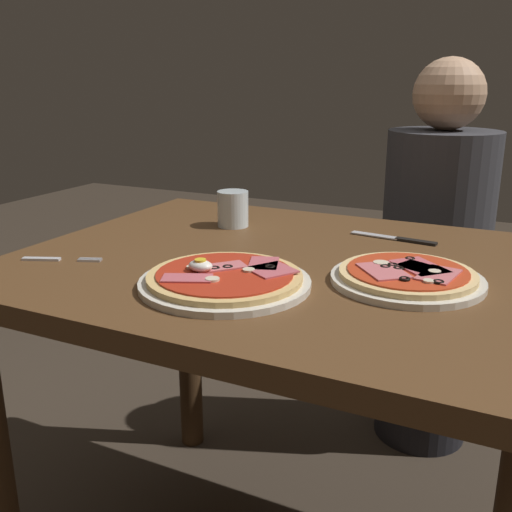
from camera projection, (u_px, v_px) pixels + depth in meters
name	position (u px, v px, depth m)	size (l,w,h in m)	color
dining_table	(285.00, 321.00, 1.21)	(1.06, 0.84, 0.78)	brown
pizza_foreground	(225.00, 279.00, 1.01)	(0.30, 0.30, 0.05)	silver
pizza_across_left	(407.00, 277.00, 1.03)	(0.27, 0.27, 0.03)	silver
water_glass_near	(233.00, 211.00, 1.42)	(0.07, 0.07, 0.09)	silver
fork	(55.00, 259.00, 1.16)	(0.15, 0.07, 0.00)	silver
knife	(399.00, 239.00, 1.30)	(0.20, 0.04, 0.01)	silver
diner_person	(433.00, 271.00, 1.79)	(0.32, 0.32, 1.18)	black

